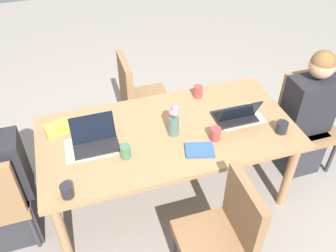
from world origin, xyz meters
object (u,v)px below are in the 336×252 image
object	(u,v)px
flower_vase	(174,119)
coffee_mug_centre_left	(67,191)
laptop_head_left_left_near	(95,140)
chair_far_left_far	(139,95)
chair_head_right_left_mid	(305,116)
person_head_left_left_near	(3,187)
person_head_right_left_mid	(305,120)
coffee_mug_far_left	(126,151)
dining_table	(168,138)
book_red_cover	(200,150)
book_blue_cover	(59,128)
laptop_head_right_left_mid	(236,115)
coffee_mug_near_right	(198,92)
chair_near_right_near	(224,232)
coffee_mug_near_left	(282,127)
coffee_mug_centre_right	(215,134)

from	to	relation	value
flower_vase	coffee_mug_centre_left	distance (m)	0.89
laptop_head_left_left_near	chair_far_left_far	bearing A→B (deg)	57.41
chair_head_right_left_mid	flower_vase	distance (m)	1.32
person_head_left_left_near	person_head_right_left_mid	size ratio (longest dim) A/B	1.00
person_head_right_left_mid	chair_far_left_far	xyz separation A→B (m)	(-1.27, 0.83, -0.03)
laptop_head_left_left_near	coffee_mug_far_left	distance (m)	0.26
dining_table	coffee_mug_far_left	size ratio (longest dim) A/B	18.92
flower_vase	person_head_left_left_near	bearing A→B (deg)	178.24
chair_head_right_left_mid	book_red_cover	size ratio (longest dim) A/B	4.50
dining_table	book_blue_cover	distance (m)	0.83
laptop_head_left_left_near	book_red_cover	xyz separation A→B (m)	(0.69, -0.30, -0.03)
laptop_head_right_left_mid	coffee_mug_near_right	world-z (taller)	laptop_head_right_left_mid
chair_head_right_left_mid	coffee_mug_near_right	xyz separation A→B (m)	(-0.92, 0.29, 0.27)
person_head_left_left_near	chair_head_right_left_mid	xyz separation A→B (m)	(2.53, 0.07, -0.03)
flower_vase	coffee_mug_far_left	xyz separation A→B (m)	(-0.39, -0.13, -0.09)
coffee_mug_near_right	book_red_cover	bearing A→B (deg)	-110.07
dining_table	chair_head_right_left_mid	bearing A→B (deg)	2.69
chair_near_right_near	coffee_mug_far_left	size ratio (longest dim) A/B	8.81
coffee_mug_near_left	coffee_mug_centre_right	distance (m)	0.51
coffee_mug_far_left	coffee_mug_near_left	bearing A→B (deg)	-4.56
laptop_head_right_left_mid	coffee_mug_near_right	bearing A→B (deg)	114.51
person_head_left_left_near	chair_head_right_left_mid	distance (m)	2.53
person_head_right_left_mid	laptop_head_left_left_near	world-z (taller)	person_head_right_left_mid
coffee_mug_near_left	coffee_mug_near_right	size ratio (longest dim) A/B	0.86
chair_near_right_near	coffee_mug_centre_left	bearing A→B (deg)	155.65
laptop_head_right_left_mid	flower_vase	bearing A→B (deg)	-178.10
coffee_mug_near_right	book_blue_cover	world-z (taller)	coffee_mug_near_right
person_head_left_left_near	laptop_head_right_left_mid	world-z (taller)	person_head_left_left_near
coffee_mug_centre_left	book_blue_cover	size ratio (longest dim) A/B	0.47
laptop_head_right_left_mid	coffee_mug_centre_left	xyz separation A→B (m)	(-1.32, -0.37, 0.00)
chair_far_left_far	book_red_cover	xyz separation A→B (m)	(0.18, -1.09, 0.23)
person_head_left_left_near	coffee_mug_near_left	distance (m)	2.07
dining_table	coffee_mug_near_right	distance (m)	0.53
person_head_right_left_mid	coffee_mug_centre_right	xyz separation A→B (m)	(-0.94, -0.17, 0.24)
coffee_mug_centre_left	person_head_left_left_near	bearing A→B (deg)	139.26
chair_far_left_far	book_red_cover	distance (m)	1.13
chair_head_right_left_mid	laptop_head_left_left_near	size ratio (longest dim) A/B	2.81
coffee_mug_centre_left	book_red_cover	size ratio (longest dim) A/B	0.47
person_head_left_left_near	chair_far_left_far	bearing A→B (deg)	34.45
dining_table	coffee_mug_centre_left	bearing A→B (deg)	-153.06
coffee_mug_centre_left	coffee_mug_centre_right	xyz separation A→B (m)	(1.08, 0.21, 0.00)
chair_near_right_near	laptop_head_left_left_near	distance (m)	1.09
laptop_head_left_left_near	coffee_mug_centre_left	size ratio (longest dim) A/B	3.40
chair_far_left_far	book_blue_cover	world-z (taller)	chair_far_left_far
chair_far_left_far	flower_vase	size ratio (longest dim) A/B	3.38
flower_vase	coffee_mug_near_right	world-z (taller)	flower_vase
chair_head_right_left_mid	book_blue_cover	bearing A→B (deg)	174.38
dining_table	person_head_left_left_near	xyz separation A→B (m)	(-1.23, -0.01, -0.12)
coffee_mug_near_left	book_red_cover	xyz separation A→B (m)	(-0.66, -0.01, -0.03)
coffee_mug_centre_right	book_red_cover	size ratio (longest dim) A/B	0.50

